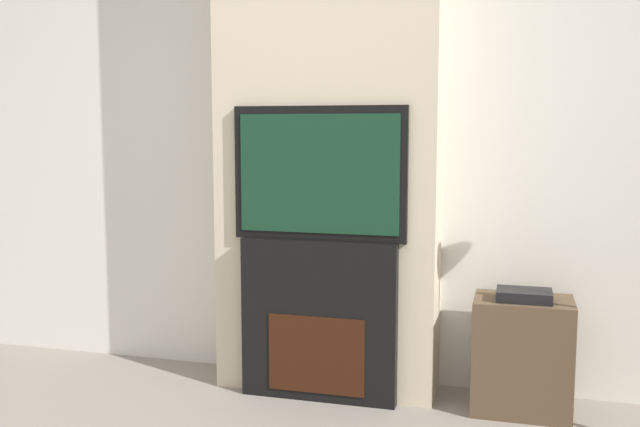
{
  "coord_description": "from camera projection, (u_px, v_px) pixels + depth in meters",
  "views": [
    {
      "loc": [
        0.92,
        -1.63,
        1.33
      ],
      "look_at": [
        0.0,
        1.67,
        0.93
      ],
      "focal_mm": 40.0,
      "sensor_mm": 36.0,
      "label": 1
    }
  ],
  "objects": [
    {
      "name": "fireplace",
      "position": [
        320.0,
        320.0,
        3.52
      ],
      "size": [
        0.78,
        0.15,
        0.8
      ],
      "color": "black",
      "rests_on": "ground_plane"
    },
    {
      "name": "chimney_breast",
      "position": [
        329.0,
        126.0,
        3.56
      ],
      "size": [
        1.12,
        0.33,
        2.7
      ],
      "color": "beige",
      "rests_on": "ground_plane"
    },
    {
      "name": "wall_back",
      "position": [
        338.0,
        126.0,
        3.75
      ],
      "size": [
        6.0,
        0.06,
        2.7
      ],
      "color": "silver",
      "rests_on": "ground_plane"
    },
    {
      "name": "media_stand",
      "position": [
        522.0,
        353.0,
        3.36
      ],
      "size": [
        0.45,
        0.33,
        0.59
      ],
      "color": "brown",
      "rests_on": "ground_plane"
    },
    {
      "name": "television",
      "position": [
        320.0,
        174.0,
        3.43
      ],
      "size": [
        0.86,
        0.07,
        0.65
      ],
      "color": "black",
      "rests_on": "fireplace"
    }
  ]
}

